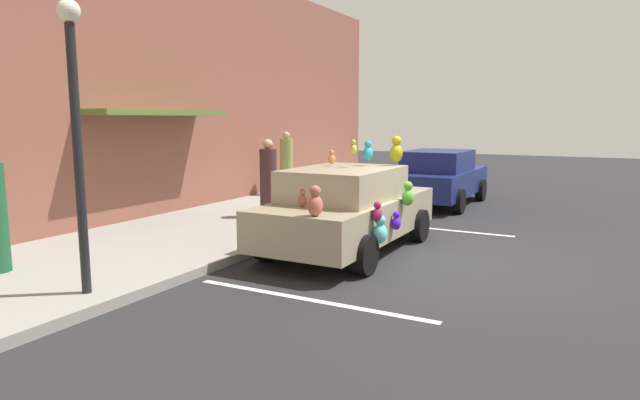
{
  "coord_description": "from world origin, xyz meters",
  "views": [
    {
      "loc": [
        -8.92,
        -2.45,
        2.4
      ],
      "look_at": [
        -0.03,
        2.34,
        0.9
      ],
      "focal_mm": 30.44,
      "sensor_mm": 36.0,
      "label": 1
    }
  ],
  "objects_px": {
    "parked_sedan_behind": "(439,177)",
    "pedestrian_walking_past": "(268,181)",
    "plush_covered_car": "(348,208)",
    "street_lamp_post": "(76,117)",
    "pedestrian_near_shopfront": "(287,166)",
    "teddy_bear_on_sidewalk": "(325,200)"
  },
  "relations": [
    {
      "from": "parked_sedan_behind",
      "to": "pedestrian_walking_past",
      "type": "relative_size",
      "value": 2.32
    },
    {
      "from": "pedestrian_walking_past",
      "to": "pedestrian_near_shopfront",
      "type": "bearing_deg",
      "value": 25.42
    },
    {
      "from": "plush_covered_car",
      "to": "pedestrian_walking_past",
      "type": "xyz_separation_m",
      "value": [
        1.62,
        2.82,
        0.18
      ]
    },
    {
      "from": "street_lamp_post",
      "to": "pedestrian_near_shopfront",
      "type": "height_order",
      "value": "street_lamp_post"
    },
    {
      "from": "plush_covered_car",
      "to": "street_lamp_post",
      "type": "relative_size",
      "value": 1.17
    },
    {
      "from": "teddy_bear_on_sidewalk",
      "to": "pedestrian_near_shopfront",
      "type": "relative_size",
      "value": 0.35
    },
    {
      "from": "plush_covered_car",
      "to": "parked_sedan_behind",
      "type": "height_order",
      "value": "plush_covered_car"
    },
    {
      "from": "parked_sedan_behind",
      "to": "pedestrian_walking_past",
      "type": "height_order",
      "value": "pedestrian_walking_past"
    },
    {
      "from": "street_lamp_post",
      "to": "pedestrian_walking_past",
      "type": "relative_size",
      "value": 2.05
    },
    {
      "from": "teddy_bear_on_sidewalk",
      "to": "pedestrian_near_shopfront",
      "type": "height_order",
      "value": "pedestrian_near_shopfront"
    },
    {
      "from": "parked_sedan_behind",
      "to": "pedestrian_walking_past",
      "type": "bearing_deg",
      "value": 149.29
    },
    {
      "from": "parked_sedan_behind",
      "to": "street_lamp_post",
      "type": "relative_size",
      "value": 1.13
    },
    {
      "from": "plush_covered_car",
      "to": "parked_sedan_behind",
      "type": "xyz_separation_m",
      "value": [
        6.21,
        0.09,
        -0.01
      ]
    },
    {
      "from": "teddy_bear_on_sidewalk",
      "to": "plush_covered_car",
      "type": "bearing_deg",
      "value": -144.77
    },
    {
      "from": "street_lamp_post",
      "to": "pedestrian_walking_past",
      "type": "distance_m",
      "value": 6.13
    },
    {
      "from": "teddy_bear_on_sidewalk",
      "to": "street_lamp_post",
      "type": "distance_m",
      "value": 7.23
    },
    {
      "from": "plush_covered_car",
      "to": "teddy_bear_on_sidewalk",
      "type": "bearing_deg",
      "value": 35.23
    },
    {
      "from": "plush_covered_car",
      "to": "pedestrian_walking_past",
      "type": "relative_size",
      "value": 2.41
    },
    {
      "from": "plush_covered_car",
      "to": "pedestrian_walking_past",
      "type": "distance_m",
      "value": 3.25
    },
    {
      "from": "plush_covered_car",
      "to": "pedestrian_near_shopfront",
      "type": "height_order",
      "value": "plush_covered_car"
    },
    {
      "from": "plush_covered_car",
      "to": "pedestrian_near_shopfront",
      "type": "relative_size",
      "value": 2.29
    },
    {
      "from": "street_lamp_post",
      "to": "pedestrian_walking_past",
      "type": "height_order",
      "value": "street_lamp_post"
    }
  ]
}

